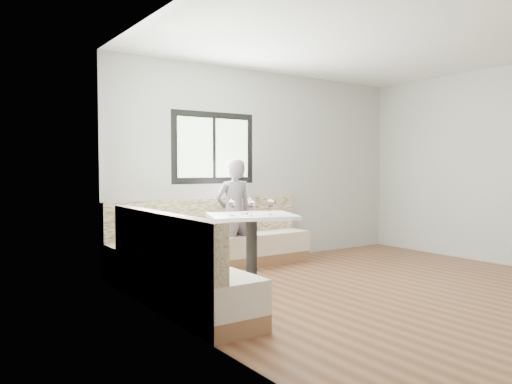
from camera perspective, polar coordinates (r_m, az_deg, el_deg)
room at (r=5.64m, az=14.97°, el=3.07°), size 5.01×5.01×2.81m
banquette at (r=6.00m, az=-6.47°, el=-7.23°), size 2.91×2.80×0.95m
table at (r=5.95m, az=-0.51°, el=-4.53°), size 1.21×1.08×0.82m
person at (r=6.79m, az=-2.57°, el=-2.51°), size 0.56×0.39×1.49m
olive_ramekin at (r=5.90m, az=-1.37°, el=-2.41°), size 0.09×0.09×0.04m
wine_glass_a at (r=5.74m, az=-2.77°, el=-1.41°), size 0.09×0.09×0.19m
wine_glass_b at (r=5.69m, az=-0.55°, el=-1.44°), size 0.09×0.09×0.19m
wine_glass_c at (r=5.85m, az=1.66°, el=-1.32°), size 0.09×0.09×0.19m
wine_glass_d at (r=6.06m, az=-0.63°, el=-1.18°), size 0.09×0.09×0.19m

